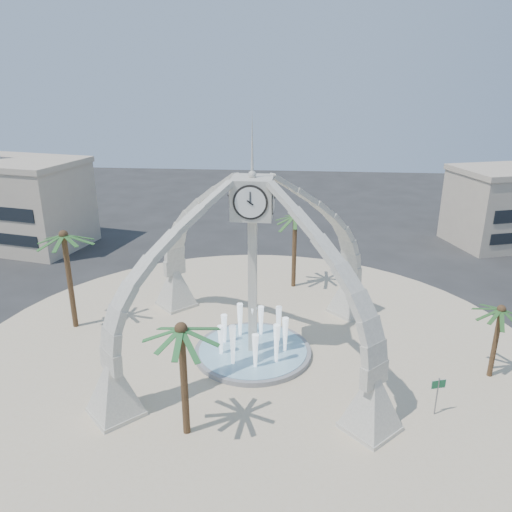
# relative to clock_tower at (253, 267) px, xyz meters

# --- Properties ---
(ground) EXTENTS (140.00, 140.00, 0.00)m
(ground) POSITION_rel_clock_tower_xyz_m (0.00, 0.00, -6.49)
(ground) COLOR #282828
(ground) RESTS_ON ground
(plaza) EXTENTS (40.00, 40.00, 0.06)m
(plaza) POSITION_rel_clock_tower_xyz_m (0.00, 0.00, -6.46)
(plaza) COLOR beige
(plaza) RESTS_ON ground
(clock_tower) EXTENTS (17.94, 17.94, 16.30)m
(clock_tower) POSITION_rel_clock_tower_xyz_m (0.00, 0.00, 0.00)
(clock_tower) COLOR beige
(clock_tower) RESTS_ON ground
(fountain) EXTENTS (8.00, 8.00, 3.62)m
(fountain) POSITION_rel_clock_tower_xyz_m (0.00, 0.00, -6.20)
(fountain) COLOR gray
(fountain) RESTS_ON ground
(palm_east) EXTENTS (4.43, 4.43, 5.38)m
(palm_east) POSITION_rel_clock_tower_xyz_m (15.31, -1.23, -1.81)
(palm_east) COLOR brown
(palm_east) RESTS_ON ground
(palm_west) EXTENTS (4.41, 4.41, 8.16)m
(palm_west) POSITION_rel_clock_tower_xyz_m (-13.86, 2.76, 0.75)
(palm_west) COLOR brown
(palm_west) RESTS_ON ground
(palm_north) EXTENTS (4.24, 4.24, 7.44)m
(palm_north) POSITION_rel_clock_tower_xyz_m (2.52, 12.01, 0.06)
(palm_north) COLOR brown
(palm_north) RESTS_ON ground
(palm_south) EXTENTS (4.86, 4.86, 7.09)m
(palm_south) POSITION_rel_clock_tower_xyz_m (-2.75, -8.26, -0.29)
(palm_south) COLOR brown
(palm_south) RESTS_ON ground
(street_sign) EXTENTS (0.86, 0.29, 2.44)m
(street_sign) POSITION_rel_clock_tower_xyz_m (10.87, -5.51, -4.75)
(street_sign) COLOR slate
(street_sign) RESTS_ON ground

